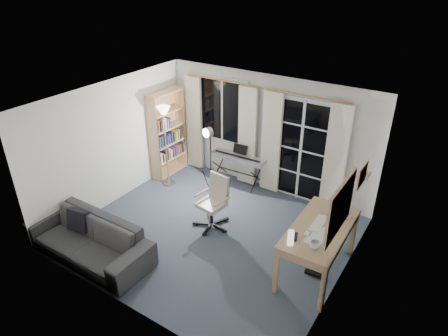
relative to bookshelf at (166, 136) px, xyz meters
The scene contains 17 objects.
floor 2.67m from the bookshelf, 32.28° to the right, with size 4.50×4.00×0.02m, color #3E4C5A.
window 1.38m from the bookshelf, 30.44° to the left, with size 1.20×0.08×1.40m.
french_door 2.95m from the bookshelf, 12.38° to the left, with size 1.32×0.09×2.11m.
curtains 2.07m from the bookshelf, 15.17° to the left, with size 3.60×0.07×2.13m.
bookshelf is the anchor object (origin of this frame).
torchiere_lamp 0.73m from the bookshelf, 48.83° to the right, with size 0.35×0.35×1.74m.
keyboard_piano 1.68m from the bookshelf, 12.36° to the left, with size 1.19×0.60×0.85m.
studio_light 1.33m from the bookshelf, ahead, with size 0.32×0.33×1.47m.
office_chair 2.29m from the bookshelf, 27.31° to the right, with size 0.67×0.68×0.98m.
desk 4.19m from the bookshelf, 17.13° to the right, with size 0.81×1.56×0.83m.
monitor 4.28m from the bookshelf, 10.58° to the right, with size 0.20×0.60×0.52m.
desk_clutter 4.21m from the bookshelf, 20.58° to the right, with size 0.48×0.95×1.05m.
mug 4.46m from the bookshelf, 22.91° to the right, with size 0.14×0.11×0.14m, color silver.
wall_mirror 4.71m from the bookshelf, 21.27° to the right, with size 0.04×0.94×0.74m.
framed_print 4.48m from the bookshelf, 10.31° to the right, with size 0.03×0.42×0.32m.
wall_shelf 4.32m from the bookshelf, ahead, with size 0.16×0.30×0.18m.
sofa 3.03m from the bookshelf, 74.81° to the right, with size 2.20×0.65×0.86m.
Camera 1 is at (3.29, -4.64, 4.33)m, focal length 32.00 mm.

